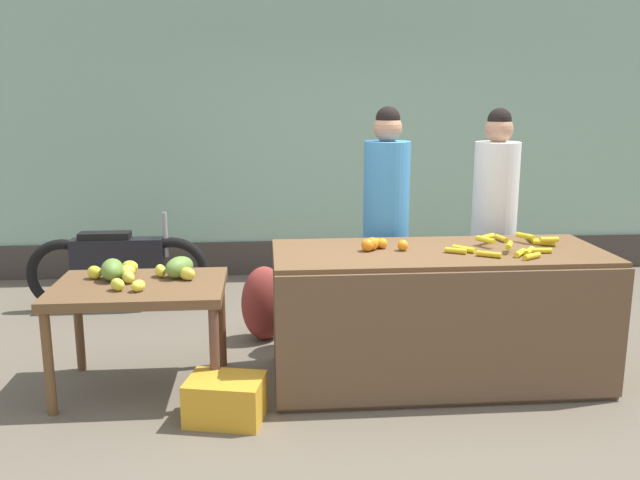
% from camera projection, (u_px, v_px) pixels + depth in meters
% --- Properties ---
extents(ground_plane, '(24.00, 24.00, 0.00)m').
position_uv_depth(ground_plane, '(376.00, 379.00, 4.51)').
color(ground_plane, '#665B4C').
extents(market_wall_back, '(7.19, 0.23, 3.10)m').
position_uv_depth(market_wall_back, '(333.00, 130.00, 7.00)').
color(market_wall_back, '#8CB299').
rests_on(market_wall_back, ground).
extents(fruit_stall_counter, '(2.16, 0.89, 0.89)m').
position_uv_depth(fruit_stall_counter, '(437.00, 316.00, 4.43)').
color(fruit_stall_counter, brown).
rests_on(fruit_stall_counter, ground).
extents(side_table_wooden, '(1.08, 0.77, 0.71)m').
position_uv_depth(side_table_wooden, '(140.00, 297.00, 4.25)').
color(side_table_wooden, brown).
rests_on(side_table_wooden, ground).
extents(banana_bunch_pile, '(0.81, 0.64, 0.07)m').
position_uv_depth(banana_bunch_pile, '(513.00, 245.00, 4.38)').
color(banana_bunch_pile, gold).
rests_on(banana_bunch_pile, fruit_stall_counter).
extents(orange_pile, '(0.31, 0.16, 0.08)m').
position_uv_depth(orange_pile, '(377.00, 244.00, 4.35)').
color(orange_pile, orange).
rests_on(orange_pile, fruit_stall_counter).
extents(mango_papaya_pile, '(0.73, 0.55, 0.14)m').
position_uv_depth(mango_papaya_pile, '(142.00, 271.00, 4.32)').
color(mango_papaya_pile, '#D4D33D').
rests_on(mango_papaya_pile, side_table_wooden).
extents(vendor_woman_blue_shirt, '(0.34, 0.34, 1.80)m').
position_uv_depth(vendor_woman_blue_shirt, '(386.00, 228.00, 4.99)').
color(vendor_woman_blue_shirt, '#33333D').
rests_on(vendor_woman_blue_shirt, ground).
extents(vendor_woman_white_shirt, '(0.34, 0.34, 1.79)m').
position_uv_depth(vendor_woman_white_shirt, '(494.00, 225.00, 5.14)').
color(vendor_woman_white_shirt, '#33333D').
rests_on(vendor_woman_white_shirt, ground).
extents(parked_motorcycle, '(1.60, 0.18, 0.88)m').
position_uv_depth(parked_motorcycle, '(118.00, 265.00, 5.92)').
color(parked_motorcycle, black).
rests_on(parked_motorcycle, ground).
extents(produce_crate, '(0.50, 0.41, 0.26)m').
position_uv_depth(produce_crate, '(226.00, 399.00, 3.92)').
color(produce_crate, gold).
rests_on(produce_crate, ground).
extents(produce_sack, '(0.43, 0.39, 0.59)m').
position_uv_depth(produce_sack, '(264.00, 303.00, 5.19)').
color(produce_sack, maroon).
rests_on(produce_sack, ground).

